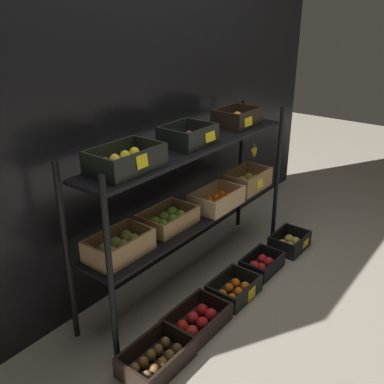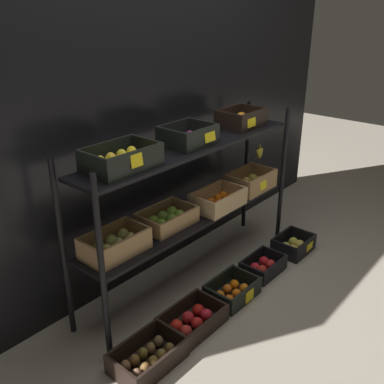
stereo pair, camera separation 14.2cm
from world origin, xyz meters
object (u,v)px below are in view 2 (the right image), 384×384
Objects in this scene: display_rack at (192,184)px; crate_ground_apple_gold at (293,245)px; crate_ground_apple_red at (192,321)px; crate_ground_tangerine at (232,291)px; crate_ground_kiwi at (148,357)px; crate_ground_right_apple_red at (263,266)px.

crate_ground_apple_gold is at bearing -25.45° from display_rack.
crate_ground_apple_red is 0.38m from crate_ground_tangerine.
crate_ground_tangerine is (0.75, 0.01, -0.00)m from crate_ground_kiwi.
display_rack is 6.05× the size of crate_ground_apple_gold.
crate_ground_right_apple_red is 0.39m from crate_ground_apple_gold.
crate_ground_kiwi is 1.52m from crate_ground_apple_gold.
crate_ground_apple_gold is (0.39, -0.02, 0.00)m from crate_ground_right_apple_red.
crate_ground_tangerine is (-0.00, -0.35, -0.65)m from display_rack.
crate_ground_apple_gold is (0.76, -0.36, -0.65)m from display_rack.
crate_ground_apple_gold is at bearing -0.43° from crate_ground_kiwi.
crate_ground_apple_gold is (1.52, -0.01, 0.00)m from crate_ground_kiwi.
crate_ground_kiwi is at bearing -179.44° from crate_ground_right_apple_red.
crate_ground_right_apple_red is at bearing 0.56° from crate_ground_kiwi.
crate_ground_right_apple_red is (0.38, 0.01, 0.00)m from crate_ground_tangerine.
crate_ground_right_apple_red is at bearing 176.70° from crate_ground_apple_gold.
display_rack is 0.82m from crate_ground_right_apple_red.
crate_ground_apple_red is at bearing 178.74° from crate_ground_apple_gold.
crate_ground_tangerine is at bearing 178.70° from crate_ground_apple_gold.
crate_ground_kiwi reaches higher than crate_ground_tangerine.
crate_ground_apple_gold reaches higher than crate_ground_right_apple_red.
crate_ground_kiwi is 1.00× the size of crate_ground_apple_red.
crate_ground_apple_gold reaches higher than crate_ground_kiwi.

